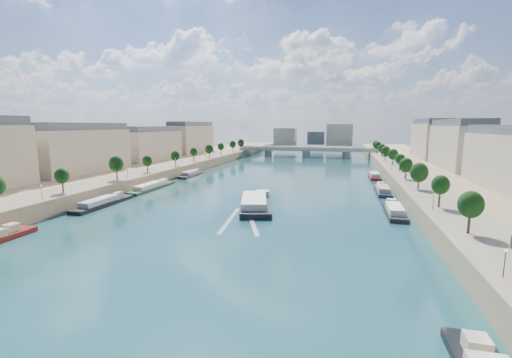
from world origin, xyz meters
The scene contains 17 objects.
ground centered at (0.00, 100.00, 0.00)m, with size 700.00×700.00×0.00m, color #0B2431.
quay_left centered at (-72.00, 100.00, 2.50)m, with size 44.00×520.00×5.00m, color #9E8460.
quay_right centered at (72.00, 100.00, 2.50)m, with size 44.00×520.00×5.00m, color #9E8460.
pave_left centered at (-57.00, 100.00, 5.05)m, with size 14.00×520.00×0.10m, color gray.
pave_right centered at (57.00, 100.00, 5.05)m, with size 14.00×520.00×0.10m, color gray.
trees_left centered at (-55.00, 102.00, 10.48)m, with size 4.80×268.80×8.26m.
trees_right centered at (55.00, 110.00, 10.48)m, with size 4.80×268.80×8.26m.
lamps_left centered at (-52.50, 90.00, 7.78)m, with size 0.36×200.36×4.28m.
lamps_right centered at (52.50, 105.00, 7.78)m, with size 0.36×200.36×4.28m.
buildings_left centered at (-85.00, 112.00, 16.45)m, with size 16.00×226.00×23.20m.
buildings_right centered at (85.00, 112.00, 16.45)m, with size 16.00×226.00×23.20m.
skyline centered at (3.19, 319.52, 14.66)m, with size 79.00×42.00×22.00m.
bridge centered at (0.00, 236.39, 5.08)m, with size 112.00×12.00×8.15m.
tour_barge centered at (3.38, 57.08, 1.28)m, with size 16.53×33.11×4.32m.
wake centered at (3.38, 40.59, 0.02)m, with size 13.79×25.95×0.04m.
moored_barges_left centered at (-45.50, 43.46, 0.84)m, with size 5.00×154.50×3.60m.
moored_barges_right centered at (45.50, 66.36, 0.84)m, with size 5.00×166.50×3.60m.
Camera 1 is at (30.39, -47.07, 26.16)m, focal length 24.00 mm.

